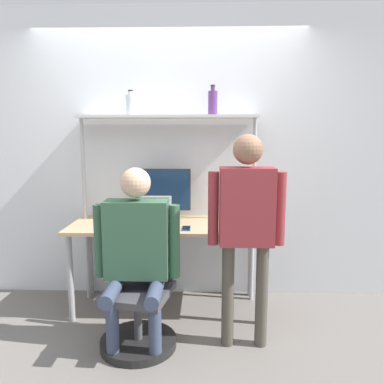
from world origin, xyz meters
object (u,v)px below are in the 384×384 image
Objects in this scene: laptop at (152,219)px; office_chair at (140,309)px; person_seated at (136,245)px; bottle_clear at (131,105)px; monitor at (162,192)px; person_standing at (246,216)px; cell_phone at (186,228)px; bottle_purple at (213,102)px.

laptop is 0.75m from office_chair.
bottle_clear is (-0.17, 0.83, 1.03)m from person_seated.
office_chair is (-0.09, -0.79, -0.76)m from monitor.
person_standing is (0.74, -0.48, 0.13)m from laptop.
cell_phone is 0.69× the size of bottle_clear.
bottle_clear is (-0.18, 0.78, 1.54)m from office_chair.
monitor is 1.99× the size of bottle_purple.
bottle_purple is (-0.22, 0.78, 0.85)m from person_standing.
cell_phone is at bearing -11.68° from laptop.
laptop is 1.15m from bottle_purple.
office_chair is at bearing -179.57° from person_standing.
bottle_purple reaches higher than person_seated.
cell_phone is 0.11× the size of person_seated.
person_standing is (0.78, 0.05, 0.20)m from person_seated.
cell_phone is at bearing 52.29° from office_chair.
monitor is at bearing 83.29° from office_chair.
bottle_clear reaches higher than person_standing.
bottle_purple is (0.52, 0.30, 0.98)m from laptop.
person_seated is (-0.33, -0.47, -0.00)m from cell_phone.
monitor is 1.10m from office_chair.
office_chair is 1.74m from bottle_clear.
laptop is 1.03m from bottle_clear.
cell_phone is 0.74m from office_chair.
person_standing is (0.77, 0.01, 0.71)m from office_chair.
laptop is at bearing -55.04° from bottle_clear.
office_chair is at bearing -124.85° from bottle_purple.
bottle_purple is at bearing 30.22° from laptop.
person_seated is at bearing -100.53° from office_chair.
laptop is 1.26× the size of bottle_purple.
cell_phone is 1.13m from bottle_purple.
laptop is 0.31m from cell_phone.
bottle_purple is at bearing 56.21° from person_seated.
person_seated reaches higher than office_chair.
bottle_purple reaches higher than office_chair.
monitor is at bearing 179.65° from bottle_purple.
person_standing is at bearing 0.43° from office_chair.
person_seated is (-0.10, -0.83, -0.25)m from monitor.
office_chair is at bearing -77.13° from bottle_clear.
bottle_clear reaches higher than cell_phone.
office_chair is 0.51m from person_seated.
office_chair is 4.07× the size of bottle_clear.
person_standing is at bearing -43.20° from cell_phone.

